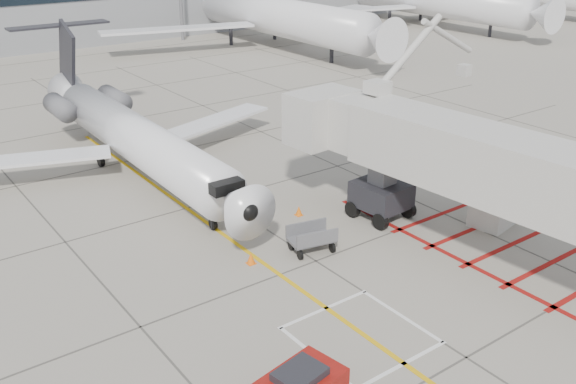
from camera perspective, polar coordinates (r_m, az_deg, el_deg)
ground_plane at (r=24.83m, az=8.34°, el=-9.78°), size 260.00×260.00×0.00m
regional_jet at (r=34.19m, az=-12.15°, el=5.97°), size 21.83×27.32×7.07m
jet_bridge at (r=26.83m, az=18.17°, el=0.98°), size 10.37×19.54×7.57m
baggage_cart at (r=27.84m, az=2.12°, el=-4.15°), size 2.17×1.62×1.23m
ground_power_unit at (r=31.80m, az=18.18°, el=-0.77°), size 2.98×2.04×2.18m
cone_nose at (r=27.07m, az=-3.32°, el=-5.90°), size 0.37×0.37×0.51m
cone_side at (r=31.24m, az=0.97°, el=-1.68°), size 0.35×0.35×0.48m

